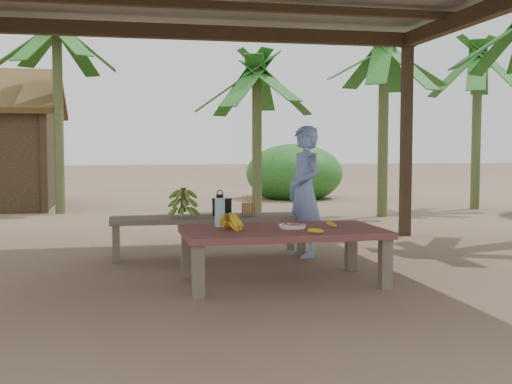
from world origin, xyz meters
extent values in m
plane|color=brown|center=(0.00, 0.00, 0.00)|extent=(80.00, 80.00, 0.00)
cube|color=black|center=(2.80, 2.30, 1.35)|extent=(0.13, 0.13, 2.70)
cube|color=black|center=(0.00, 2.30, 2.70)|extent=(5.80, 0.14, 0.18)
cube|color=black|center=(2.80, 0.00, 2.70)|extent=(0.14, 4.80, 0.18)
cube|color=brown|center=(-0.46, -0.84, 0.22)|extent=(0.10, 0.10, 0.44)
cube|color=brown|center=(1.18, -0.82, 0.22)|extent=(0.10, 0.10, 0.44)
cube|color=brown|center=(-0.47, 0.00, 0.22)|extent=(0.10, 0.10, 0.44)
cube|color=brown|center=(1.17, 0.02, 0.22)|extent=(0.10, 0.10, 0.44)
cube|color=maroon|center=(0.36, -0.41, 0.47)|extent=(1.81, 1.02, 0.06)
cube|color=brown|center=(-1.13, 0.94, 0.20)|extent=(0.08, 0.08, 0.40)
cube|color=brown|center=(0.92, 0.97, 0.20)|extent=(0.08, 0.08, 0.40)
cube|color=brown|center=(-1.14, 1.40, 0.20)|extent=(0.08, 0.08, 0.40)
cube|color=brown|center=(0.92, 1.43, 0.20)|extent=(0.08, 0.08, 0.40)
cube|color=brown|center=(-0.11, 1.19, 0.42)|extent=(2.21, 0.63, 0.05)
cylinder|color=white|center=(0.45, -0.42, 0.51)|extent=(0.23, 0.23, 0.01)
cylinder|color=white|center=(0.45, -0.42, 0.52)|extent=(0.25, 0.25, 0.02)
cube|color=brown|center=(0.45, -0.42, 0.53)|extent=(0.14, 0.11, 0.02)
ellipsoid|color=yellow|center=(0.55, -0.80, 0.52)|extent=(0.17, 0.07, 0.04)
ellipsoid|color=yellow|center=(0.83, -0.38, 0.52)|extent=(0.09, 0.16, 0.04)
cylinder|color=#42B2D0|center=(-0.18, -0.16, 0.63)|extent=(0.09, 0.09, 0.27)
cylinder|color=black|center=(-0.18, -0.16, 0.78)|extent=(0.07, 0.07, 0.03)
torus|color=black|center=(-0.18, -0.16, 0.81)|extent=(0.06, 0.01, 0.06)
cylinder|color=black|center=(0.06, 1.26, 0.55)|extent=(0.22, 0.22, 0.19)
imported|color=#6880C5|center=(0.95, 0.93, 0.74)|extent=(0.46, 0.60, 1.48)
cylinder|color=#596638|center=(3.45, 4.66, 1.51)|extent=(0.18, 0.18, 3.01)
cylinder|color=#596638|center=(1.36, 5.56, 1.34)|extent=(0.18, 0.18, 2.68)
cylinder|color=#596638|center=(-2.21, 6.37, 1.74)|extent=(0.18, 0.18, 3.48)
cylinder|color=#596638|center=(5.83, 5.63, 1.54)|extent=(0.18, 0.18, 3.08)
camera|label=1|loc=(-1.04, -6.01, 1.23)|focal=45.00mm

